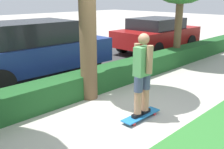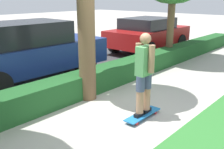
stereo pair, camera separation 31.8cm
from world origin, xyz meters
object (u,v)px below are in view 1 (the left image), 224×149
object	(u,v)px
parked_car_middle	(33,50)
parked_car_rear	(157,34)
skateboard	(141,115)
skater_person	(143,73)

from	to	relation	value
parked_car_middle	parked_car_rear	bearing A→B (deg)	0.89
skateboard	parked_car_middle	world-z (taller)	parked_car_middle
skateboard	skater_person	size ratio (longest dim) A/B	0.58
skateboard	parked_car_rear	world-z (taller)	parked_car_rear
skater_person	parked_car_middle	size ratio (longest dim) A/B	0.36
skater_person	parked_car_middle	distance (m)	3.71
parked_car_rear	parked_car_middle	bearing A→B (deg)	178.57
skater_person	parked_car_middle	bearing A→B (deg)	92.99
skateboard	parked_car_rear	bearing A→B (deg)	33.22
skater_person	skateboard	bearing A→B (deg)	-80.54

